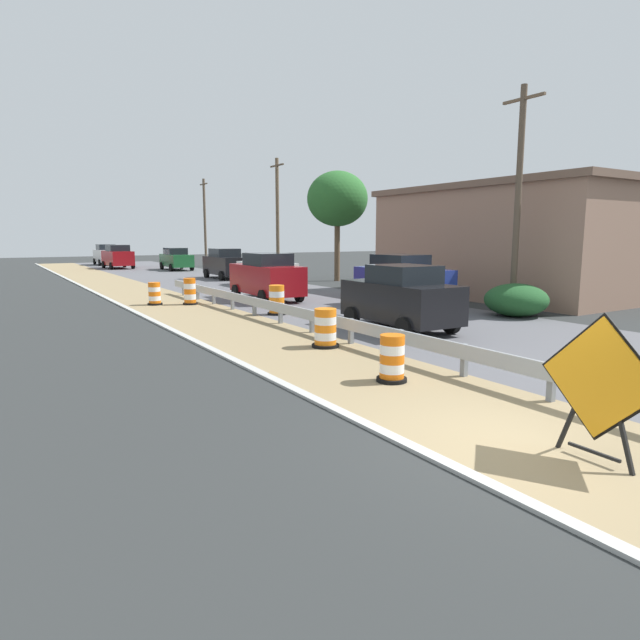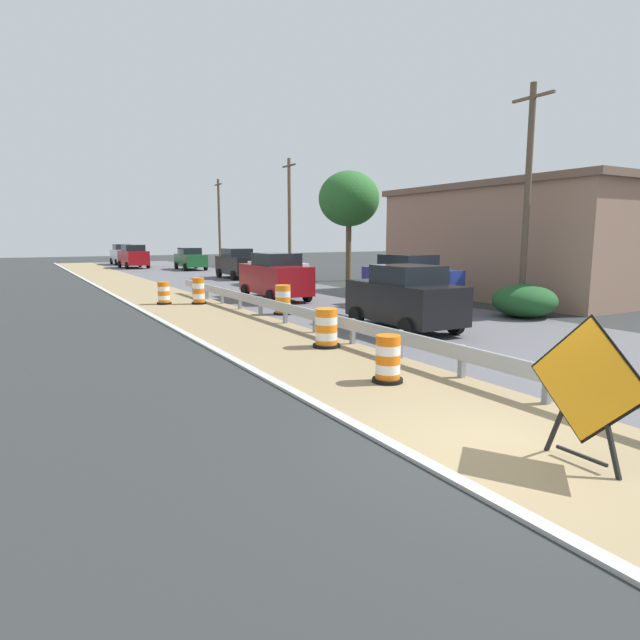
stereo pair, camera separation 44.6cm
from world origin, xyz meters
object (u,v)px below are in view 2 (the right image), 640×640
Objects in this scene: traffic_barrel_farther at (164,294)px; utility_pole_mid at (289,217)px; utility_pole_near at (527,197)px; car_distant_c at (410,281)px; traffic_barrel_nearest at (388,361)px; traffic_barrel_mid at (283,301)px; car_lead_far_lane at (133,256)px; car_distant_b at (122,254)px; car_mid_far_lane at (277,269)px; car_trailing_far_lane at (405,298)px; car_trailing_near_lane at (190,259)px; utility_pole_far at (219,222)px; traffic_barrel_far at (199,292)px; car_distant_a at (238,264)px; car_lead_near_lane at (275,276)px; traffic_barrel_close at (326,330)px; warning_sign_diamond at (586,386)px.

utility_pole_mid reaches higher than traffic_barrel_farther.
utility_pole_mid is (0.23, 20.00, -0.12)m from utility_pole_near.
car_distant_c is at bearing -100.18° from utility_pole_mid.
traffic_barrel_nearest is 9.93m from traffic_barrel_mid.
car_lead_far_lane reaches higher than traffic_barrel_mid.
car_distant_c is at bearing -174.72° from car_distant_b.
car_mid_far_lane is at bearing 101.54° from utility_pole_near.
car_lead_far_lane is at bearing 81.19° from traffic_barrel_farther.
traffic_barrel_nearest is at bearing 139.79° from car_trailing_far_lane.
utility_pole_near reaches higher than car_mid_far_lane.
traffic_barrel_farther is 0.22× the size of car_lead_far_lane.
car_trailing_near_lane is 0.58× the size of utility_pole_far.
traffic_barrel_farther is at bearing -17.39° from car_trailing_near_lane.
traffic_barrel_far is 36.10m from car_distant_b.
utility_pole_mid reaches higher than car_distant_a.
car_mid_far_lane is 1.06× the size of car_distant_b.
car_lead_near_lane reaches higher than car_distant_a.
utility_pole_far reaches higher than car_distant_a.
car_distant_c is at bearing -9.86° from traffic_barrel_mid.
car_lead_near_lane is 1.03× the size of car_lead_far_lane.
car_trailing_near_lane is 1.09× the size of car_distant_a.
traffic_barrel_mid is 0.13× the size of utility_pole_near.
car_distant_b is (-0.21, 45.64, 0.03)m from car_trailing_far_lane.
traffic_barrel_close is 0.23× the size of car_mid_far_lane.
utility_pole_far reaches higher than traffic_barrel_mid.
car_distant_b reaches higher than traffic_barrel_close.
car_distant_b is at bearing -93.68° from warning_sign_diamond.
car_distant_b is (3.24, 46.63, 0.58)m from traffic_barrel_close.
traffic_barrel_mid is at bearing 159.03° from car_lead_near_lane.
car_distant_b is at bearing -161.31° from car_trailing_near_lane.
car_distant_b is 1.00× the size of car_distant_c.
car_lead_near_lane reaches higher than car_distant_b.
car_distant_c reaches higher than car_lead_far_lane.
car_lead_near_lane is (4.50, 18.56, 0.02)m from warning_sign_diamond.
car_distant_b is at bearing 1.57° from car_lead_near_lane.
traffic_barrel_close is 10.69m from traffic_barrel_far.
car_mid_far_lane is (7.42, 20.55, 0.55)m from traffic_barrel_nearest.
utility_pole_far is at bearing -9.46° from car_trailing_far_lane.
warning_sign_diamond is 19.47m from traffic_barrel_farther.
utility_pole_far reaches higher than traffic_barrel_far.
car_lead_far_lane is 1.08× the size of car_trailing_far_lane.
warning_sign_diamond is 0.24× the size of utility_pole_far.
traffic_barrel_nearest is 11.68m from car_distant_c.
car_mid_far_lane is 1.05× the size of car_distant_c.
traffic_barrel_far is (0.63, 14.31, 0.09)m from traffic_barrel_nearest.
car_lead_near_lane is 13.40m from utility_pole_mid.
utility_pole_near is at bearing -143.04° from car_lead_near_lane.
car_trailing_far_lane is at bearing -3.64° from car_trailing_near_lane.
car_mid_far_lane is (3.74, -22.78, -0.09)m from car_lead_far_lane.
utility_pole_near is at bearing -171.63° from car_distant_b.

